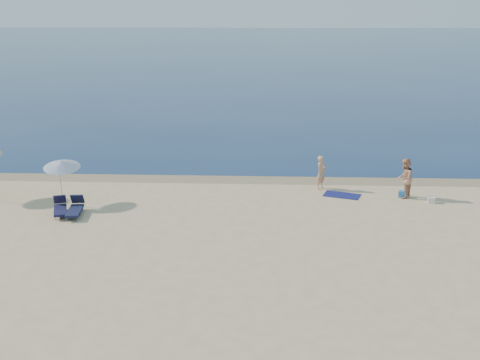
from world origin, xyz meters
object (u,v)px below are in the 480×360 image
person_left (321,172)px  umbrella_near (62,164)px  blue_cooler (403,194)px  person_right (405,178)px

person_left → umbrella_near: (-11.80, -2.62, 0.99)m
umbrella_near → blue_cooler: bearing=-6.3°
person_right → umbrella_near: umbrella_near is taller
person_right → umbrella_near: (-15.54, -1.43, 0.87)m
umbrella_near → person_left: bearing=0.8°
blue_cooler → umbrella_near: size_ratio=0.19×
person_left → person_right: person_right is taller
person_right → umbrella_near: bearing=-59.8°
person_right → blue_cooler: (0.00, 0.05, -0.79)m
person_left → umbrella_near: 12.13m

